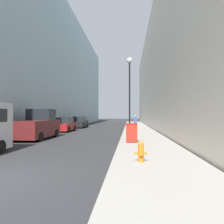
% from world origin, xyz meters
% --- Properties ---
extents(sidewalk_right, '(3.30, 60.00, 0.16)m').
position_xyz_m(sidewalk_right, '(5.34, 18.00, 0.08)').
color(sidewalk_right, '#9E998E').
rests_on(sidewalk_right, ground).
extents(building_left_glass, '(12.00, 60.00, 18.01)m').
position_xyz_m(building_left_glass, '(-10.47, 26.00, 9.01)').
color(building_left_glass, '#99B7C6').
rests_on(building_left_glass, ground).
extents(building_right_stone, '(12.00, 60.00, 15.27)m').
position_xyz_m(building_right_stone, '(13.08, 26.00, 7.63)').
color(building_right_stone, beige).
rests_on(building_right_stone, ground).
extents(fire_hydrant, '(0.44, 0.33, 0.71)m').
position_xyz_m(fire_hydrant, '(4.72, 2.16, 0.53)').
color(fire_hydrant, orange).
rests_on(fire_hydrant, sidewalk_right).
extents(trash_bin, '(0.69, 0.60, 1.13)m').
position_xyz_m(trash_bin, '(4.45, 7.64, 0.74)').
color(trash_bin, red).
rests_on(trash_bin, sidewalk_right).
extents(lamppost, '(0.45, 0.45, 6.24)m').
position_xyz_m(lamppost, '(4.33, 11.96, 4.23)').
color(lamppost, black).
rests_on(lamppost, sidewalk_right).
extents(pickup_truck, '(2.08, 5.01, 2.25)m').
position_xyz_m(pickup_truck, '(-2.60, 10.43, 0.94)').
color(pickup_truck, '#561919').
rests_on(pickup_truck, ground).
extents(parked_sedan_near, '(1.82, 4.01, 1.52)m').
position_xyz_m(parked_sedan_near, '(-2.70, 17.61, 0.70)').
color(parked_sedan_near, maroon).
rests_on(parked_sedan_near, ground).
extents(parked_sedan_far, '(1.84, 4.12, 1.58)m').
position_xyz_m(parked_sedan_far, '(-2.61, 24.42, 0.72)').
color(parked_sedan_far, black).
rests_on(parked_sedan_far, ground).
extents(pedestrian_on_sidewalk, '(0.33, 0.22, 1.64)m').
position_xyz_m(pedestrian_on_sidewalk, '(5.00, 19.83, 0.98)').
color(pedestrian_on_sidewalk, '#2D3347').
rests_on(pedestrian_on_sidewalk, sidewalk_right).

